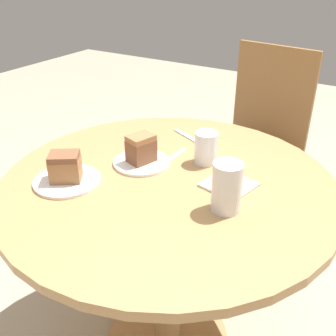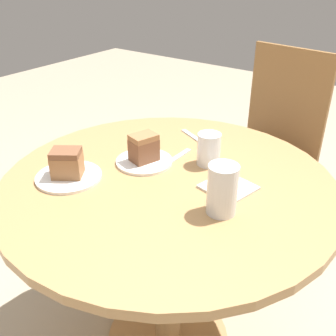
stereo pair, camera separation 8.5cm
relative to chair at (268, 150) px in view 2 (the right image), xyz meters
name	(u,v)px [view 2 (the right image)]	position (x,y,z in m)	size (l,w,h in m)	color
table	(168,221)	(0.01, -0.87, 0.08)	(1.06, 1.06, 0.76)	tan
chair	(268,150)	(0.00, 0.00, 0.00)	(0.50, 0.49, 1.01)	olive
plate_near	(144,161)	(-0.12, -0.83, 0.25)	(0.19, 0.19, 0.01)	white
plate_far	(69,177)	(-0.25, -1.06, 0.25)	(0.21, 0.21, 0.01)	white
cake_slice_near	(144,148)	(-0.12, -0.83, 0.30)	(0.09, 0.10, 0.09)	brown
cake_slice_far	(67,163)	(-0.25, -1.06, 0.30)	(0.12, 0.11, 0.09)	#9E6B42
glass_lemonade	(222,191)	(0.23, -0.93, 0.31)	(0.08, 0.08, 0.14)	silver
glass_water	(209,151)	(0.06, -0.71, 0.30)	(0.08, 0.08, 0.11)	silver
napkin_stack	(228,187)	(0.19, -0.81, 0.25)	(0.16, 0.16, 0.01)	silver
fork	(177,157)	(-0.05, -0.74, 0.25)	(0.02, 0.15, 0.00)	silver
spoon	(193,136)	(-0.11, -0.56, 0.25)	(0.13, 0.07, 0.00)	silver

